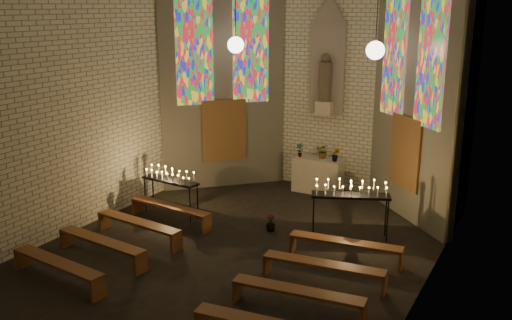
{
  "coord_description": "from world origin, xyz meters",
  "views": [
    {
      "loc": [
        5.93,
        -9.13,
        5.25
      ],
      "look_at": [
        0.23,
        1.32,
        1.98
      ],
      "focal_mm": 40.0,
      "sensor_mm": 36.0,
      "label": 1
    }
  ],
  "objects_px": {
    "altar": "(318,175)",
    "votive_stand_right": "(351,192)",
    "votive_stand_left": "(170,177)",
    "aisle_flower_pot": "(271,223)"
  },
  "relations": [
    {
      "from": "altar",
      "to": "votive_stand_right",
      "type": "relative_size",
      "value": 0.77
    },
    {
      "from": "altar",
      "to": "votive_stand_right",
      "type": "height_order",
      "value": "votive_stand_right"
    },
    {
      "from": "altar",
      "to": "votive_stand_right",
      "type": "distance_m",
      "value": 3.4
    },
    {
      "from": "altar",
      "to": "votive_stand_left",
      "type": "xyz_separation_m",
      "value": [
        -2.59,
        -3.52,
        0.51
      ]
    },
    {
      "from": "votive_stand_left",
      "to": "votive_stand_right",
      "type": "distance_m",
      "value": 4.59
    },
    {
      "from": "aisle_flower_pot",
      "to": "votive_stand_right",
      "type": "height_order",
      "value": "votive_stand_right"
    },
    {
      "from": "aisle_flower_pot",
      "to": "votive_stand_left",
      "type": "xyz_separation_m",
      "value": [
        -2.74,
        -0.27,
        0.8
      ]
    },
    {
      "from": "altar",
      "to": "votive_stand_right",
      "type": "bearing_deg",
      "value": -54.75
    },
    {
      "from": "aisle_flower_pot",
      "to": "votive_stand_right",
      "type": "relative_size",
      "value": 0.23
    },
    {
      "from": "votive_stand_left",
      "to": "votive_stand_right",
      "type": "height_order",
      "value": "votive_stand_right"
    }
  ]
}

